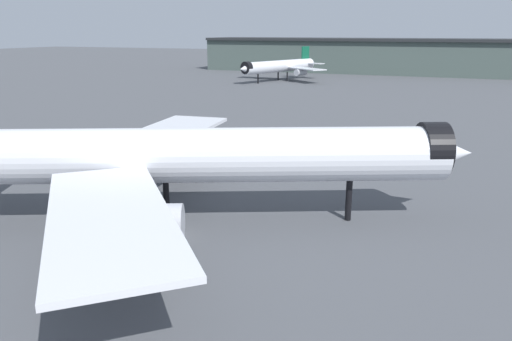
# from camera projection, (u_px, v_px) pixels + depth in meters

# --- Properties ---
(ground) EXTENTS (900.00, 900.00, 0.00)m
(ground) POSITION_uv_depth(u_px,v_px,m) (172.00, 237.00, 48.09)
(ground) COLOR #4C4F54
(airliner_near_gate) EXTENTS (56.48, 50.70, 16.18)m
(airliner_near_gate) POSITION_uv_depth(u_px,v_px,m) (182.00, 157.00, 49.82)
(airliner_near_gate) COLOR silver
(airliner_near_gate) RESTS_ON ground
(airliner_far_taxiway) EXTENTS (38.41, 43.16, 13.12)m
(airliner_far_taxiway) POSITION_uv_depth(u_px,v_px,m) (280.00, 66.00, 193.67)
(airliner_far_taxiway) COLOR silver
(airliner_far_taxiway) RESTS_ON ground
(terminal_building) EXTENTS (198.74, 29.19, 24.10)m
(terminal_building) POSITION_uv_depth(u_px,v_px,m) (417.00, 56.00, 223.86)
(terminal_building) COLOR #475651
(terminal_building) RESTS_ON ground
(traffic_cone_near_nose) EXTENTS (0.62, 0.62, 0.78)m
(traffic_cone_near_nose) POSITION_uv_depth(u_px,v_px,m) (0.00, 172.00, 68.68)
(traffic_cone_near_nose) COLOR #F2600C
(traffic_cone_near_nose) RESTS_ON ground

